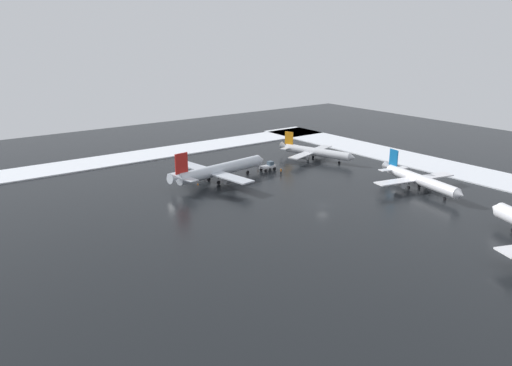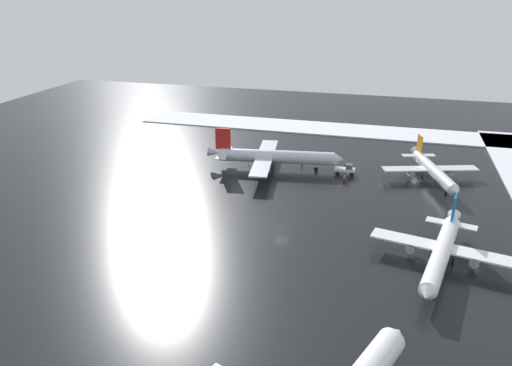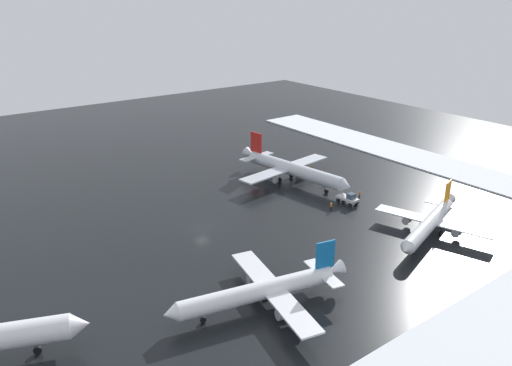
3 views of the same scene
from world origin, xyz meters
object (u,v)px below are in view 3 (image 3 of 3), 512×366
(airplane_parked_starboard, at_px, (292,169))
(ground_crew_beside_wing, at_px, (360,194))
(pushback_tug, at_px, (348,198))
(traffic_cone_near_nose, at_px, (277,173))
(ground_crew_near_tug, at_px, (331,206))
(airplane_far_rear, at_px, (262,290))
(ground_crew_mid_apron, at_px, (325,181))
(traffic_cone_mid_line, at_px, (311,166))
(airplane_foreground_jet, at_px, (430,223))

(airplane_parked_starboard, relative_size, ground_crew_beside_wing, 18.51)
(ground_crew_beside_wing, bearing_deg, pushback_tug, -39.25)
(traffic_cone_near_nose, bearing_deg, pushback_tug, -89.17)
(ground_crew_near_tug, height_order, traffic_cone_near_nose, ground_crew_near_tug)
(airplane_parked_starboard, xyz_separation_m, airplane_far_rear, (-35.22, -34.94, -0.46))
(airplane_parked_starboard, relative_size, traffic_cone_near_nose, 57.54)
(pushback_tug, bearing_deg, traffic_cone_near_nose, 177.99)
(traffic_cone_near_nose, bearing_deg, ground_crew_near_tug, -101.91)
(ground_crew_mid_apron, distance_m, traffic_cone_near_nose, 12.75)
(ground_crew_near_tug, bearing_deg, airplane_far_rear, -160.30)
(airplane_far_rear, bearing_deg, traffic_cone_mid_line, -126.55)
(airplane_foreground_jet, height_order, pushback_tug, airplane_foreground_jet)
(pushback_tug, height_order, ground_crew_near_tug, pushback_tug)
(ground_crew_near_tug, bearing_deg, airplane_parked_starboard, 65.75)
(airplane_parked_starboard, height_order, airplane_foreground_jet, airplane_parked_starboard)
(airplane_parked_starboard, xyz_separation_m, ground_crew_near_tug, (-4.25, -17.07, -2.14))
(airplane_far_rear, distance_m, airplane_foreground_jet, 37.24)
(ground_crew_near_tug, height_order, ground_crew_beside_wing, same)
(airplane_far_rear, height_order, ground_crew_near_tug, airplane_far_rear)
(traffic_cone_near_nose, bearing_deg, airplane_parked_starboard, -95.87)
(airplane_parked_starboard, bearing_deg, ground_crew_mid_apron, 29.41)
(airplane_far_rear, relative_size, ground_crew_mid_apron, 15.66)
(ground_crew_mid_apron, xyz_separation_m, traffic_cone_mid_line, (6.07, 11.27, -0.70))
(airplane_foreground_jet, relative_size, pushback_tug, 5.28)
(ground_crew_mid_apron, bearing_deg, pushback_tug, 16.90)
(airplane_foreground_jet, height_order, ground_crew_beside_wing, airplane_foreground_jet)
(traffic_cone_near_nose, bearing_deg, airplane_foreground_jet, -88.07)
(airplane_parked_starboard, height_order, airplane_far_rear, airplane_parked_starboard)
(airplane_far_rear, bearing_deg, traffic_cone_near_nose, -118.90)
(pushback_tug, bearing_deg, airplane_foreground_jet, 0.44)
(airplane_parked_starboard, distance_m, traffic_cone_near_nose, 6.66)
(airplane_foreground_jet, distance_m, ground_crew_mid_apron, 29.56)
(ground_crew_mid_apron, bearing_deg, airplane_foreground_jet, 30.72)
(airplane_foreground_jet, bearing_deg, airplane_far_rear, -18.37)
(ground_crew_mid_apron, height_order, traffic_cone_mid_line, ground_crew_mid_apron)
(airplane_far_rear, bearing_deg, ground_crew_near_tug, -137.72)
(ground_crew_mid_apron, height_order, ground_crew_beside_wing, same)
(airplane_parked_starboard, relative_size, airplane_far_rear, 1.18)
(airplane_parked_starboard, height_order, ground_crew_mid_apron, airplane_parked_starboard)
(airplane_foreground_jet, bearing_deg, ground_crew_mid_apron, -112.59)
(pushback_tug, bearing_deg, ground_crew_mid_apron, 158.25)
(traffic_cone_mid_line, bearing_deg, ground_crew_beside_wing, -104.98)
(airplane_parked_starboard, relative_size, airplane_foreground_jet, 1.27)
(airplane_parked_starboard, height_order, traffic_cone_near_nose, airplane_parked_starboard)
(airplane_foreground_jet, bearing_deg, pushback_tug, -104.23)
(traffic_cone_near_nose, bearing_deg, ground_crew_beside_wing, -78.93)
(ground_crew_beside_wing, bearing_deg, airplane_foreground_jet, 33.41)
(airplane_parked_starboard, xyz_separation_m, airplane_foreground_jet, (2.02, -35.50, -0.61))
(ground_crew_mid_apron, relative_size, traffic_cone_mid_line, 3.11)
(airplane_foreground_jet, height_order, traffic_cone_near_nose, airplane_foreground_jet)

